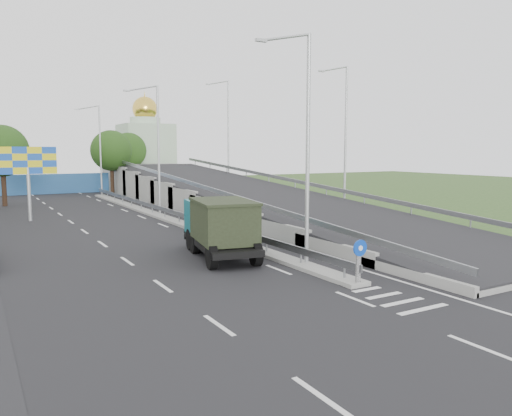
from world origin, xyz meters
TOP-DOWN VIEW (x-y plane):
  - ground at (0.00, 0.00)m, footprint 160.00×160.00m
  - road_surface at (-3.00, 20.00)m, footprint 26.00×90.00m
  - median at (0.00, 24.00)m, footprint 1.00×44.00m
  - overpass_ramp at (7.50, 24.00)m, footprint 10.00×50.00m
  - median_guardrail at (0.00, 24.00)m, footprint 0.09×44.00m
  - sign_bollard at (0.00, 2.17)m, footprint 0.64×0.23m
  - lamp_post_near at (0.11, 6.00)m, footprint 2.74×0.18m
  - lamp_post_mid at (0.11, 26.00)m, footprint 2.74×0.18m
  - lamp_post_far at (0.11, 46.00)m, footprint 2.74×0.18m
  - blue_wall at (-4.00, 52.00)m, footprint 30.00×0.50m
  - church at (10.00, 60.00)m, footprint 7.00×7.00m
  - billboard at (-9.00, 28.00)m, footprint 4.00×0.24m
  - tree_left_mid at (-10.00, 40.00)m, footprint 4.80×4.80m
  - tree_median_far at (2.00, 48.00)m, footprint 4.80×4.80m
  - tree_ramp_far at (6.00, 55.00)m, footprint 4.80×4.80m
  - dump_truck at (-2.16, 9.93)m, footprint 3.57×6.88m

SIDE VIEW (x-z plane):
  - ground at x=0.00m, z-range 0.00..0.00m
  - road_surface at x=-3.00m, z-range -0.02..0.02m
  - median at x=0.00m, z-range 0.00..0.20m
  - median_guardrail at x=0.00m, z-range 0.39..1.10m
  - sign_bollard at x=0.00m, z-range 0.20..1.87m
  - blue_wall at x=-4.00m, z-range 0.00..2.40m
  - dump_truck at x=-2.16m, z-range 0.15..3.04m
  - overpass_ramp at x=7.50m, z-range 0.00..3.50m
  - billboard at x=-9.00m, z-range 1.44..6.94m
  - tree_left_mid at x=-10.00m, z-range 1.38..8.98m
  - tree_median_far at x=2.00m, z-range 1.38..8.98m
  - tree_ramp_far at x=6.00m, z-range 1.38..8.98m
  - church at x=10.00m, z-range -1.59..12.21m
  - lamp_post_near at x=0.11m, z-range 0.77..10.85m
  - lamp_post_mid at x=0.11m, z-range 0.77..10.85m
  - lamp_post_far at x=0.11m, z-range 0.77..10.85m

